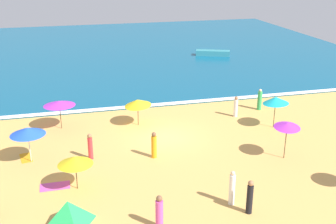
{
  "coord_description": "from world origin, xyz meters",
  "views": [
    {
      "loc": [
        -6.15,
        -24.94,
        11.44
      ],
      "look_at": [
        0.8,
        2.6,
        0.8
      ],
      "focal_mm": 44.73,
      "sensor_mm": 36.0,
      "label": 1
    }
  ],
  "objects_px": {
    "beach_umbrella_8": "(138,103)",
    "beachgoer_6": "(159,212)",
    "beachgoer_8": "(250,197)",
    "small_boat_0": "(213,53)",
    "beachgoer_3": "(232,188)",
    "beach_umbrella_7": "(28,131)",
    "beach_umbrella_0": "(276,100)",
    "beachgoer_0": "(154,145)",
    "beachgoer_4": "(236,107)",
    "beachgoer_5": "(260,100)",
    "beach_umbrella_3": "(59,103)",
    "beachgoer_7": "(90,147)",
    "beach_umbrella_5": "(75,160)",
    "beach_umbrella_6": "(287,125)",
    "beach_tent": "(68,213)"
  },
  "relations": [
    {
      "from": "beach_umbrella_8",
      "to": "beachgoer_6",
      "type": "distance_m",
      "value": 12.31
    },
    {
      "from": "beachgoer_8",
      "to": "small_boat_0",
      "type": "relative_size",
      "value": 0.42
    },
    {
      "from": "beachgoer_3",
      "to": "small_boat_0",
      "type": "distance_m",
      "value": 32.17
    },
    {
      "from": "beach_umbrella_7",
      "to": "beach_umbrella_0",
      "type": "bearing_deg",
      "value": 4.47
    },
    {
      "from": "beach_umbrella_8",
      "to": "beachgoer_8",
      "type": "xyz_separation_m",
      "value": [
        3.09,
        -12.14,
        -0.84
      ]
    },
    {
      "from": "beachgoer_0",
      "to": "beachgoer_3",
      "type": "xyz_separation_m",
      "value": [
        2.58,
        -5.88,
        0.07
      ]
    },
    {
      "from": "beachgoer_4",
      "to": "beachgoer_5",
      "type": "distance_m",
      "value": 2.61
    },
    {
      "from": "small_boat_0",
      "to": "beach_umbrella_3",
      "type": "bearing_deg",
      "value": -134.07
    },
    {
      "from": "beachgoer_3",
      "to": "beachgoer_7",
      "type": "distance_m",
      "value": 9.14
    },
    {
      "from": "beachgoer_3",
      "to": "beach_umbrella_5",
      "type": "bearing_deg",
      "value": 155.36
    },
    {
      "from": "beach_umbrella_8",
      "to": "beachgoer_6",
      "type": "bearing_deg",
      "value": -95.92
    },
    {
      "from": "beach_umbrella_3",
      "to": "beachgoer_8",
      "type": "height_order",
      "value": "beach_umbrella_3"
    },
    {
      "from": "beach_umbrella_6",
      "to": "beachgoer_4",
      "type": "bearing_deg",
      "value": 91.04
    },
    {
      "from": "beachgoer_4",
      "to": "beachgoer_3",
      "type": "bearing_deg",
      "value": -113.69
    },
    {
      "from": "beach_umbrella_7",
      "to": "beach_tent",
      "type": "xyz_separation_m",
      "value": [
        2.0,
        -6.9,
        -1.34
      ]
    },
    {
      "from": "beachgoer_0",
      "to": "beachgoer_3",
      "type": "distance_m",
      "value": 6.42
    },
    {
      "from": "beach_umbrella_3",
      "to": "beach_umbrella_5",
      "type": "distance_m",
      "value": 8.61
    },
    {
      "from": "beachgoer_3",
      "to": "beachgoer_8",
      "type": "relative_size",
      "value": 1.05
    },
    {
      "from": "beach_umbrella_6",
      "to": "beach_umbrella_7",
      "type": "distance_m",
      "value": 15.11
    },
    {
      "from": "beach_umbrella_5",
      "to": "beachgoer_5",
      "type": "bearing_deg",
      "value": 30.91
    },
    {
      "from": "small_boat_0",
      "to": "beach_umbrella_8",
      "type": "bearing_deg",
      "value": -123.27
    },
    {
      "from": "beachgoer_8",
      "to": "beachgoer_4",
      "type": "bearing_deg",
      "value": 70.09
    },
    {
      "from": "beachgoer_4",
      "to": "beachgoer_6",
      "type": "bearing_deg",
      "value": -125.85
    },
    {
      "from": "beach_umbrella_0",
      "to": "beach_umbrella_8",
      "type": "xyz_separation_m",
      "value": [
        -9.23,
        2.8,
        -0.34
      ]
    },
    {
      "from": "beach_umbrella_5",
      "to": "beachgoer_4",
      "type": "bearing_deg",
      "value": 32.55
    },
    {
      "from": "beachgoer_4",
      "to": "beachgoer_8",
      "type": "bearing_deg",
      "value": -109.91
    },
    {
      "from": "beach_umbrella_3",
      "to": "beach_umbrella_7",
      "type": "height_order",
      "value": "beach_umbrella_7"
    },
    {
      "from": "beachgoer_8",
      "to": "beachgoer_5",
      "type": "bearing_deg",
      "value": 62.43
    },
    {
      "from": "beachgoer_0",
      "to": "beachgoer_8",
      "type": "xyz_separation_m",
      "value": [
        3.1,
        -6.79,
        0.05
      ]
    },
    {
      "from": "beach_umbrella_8",
      "to": "beach_tent",
      "type": "bearing_deg",
      "value": -115.29
    },
    {
      "from": "beach_umbrella_3",
      "to": "beachgoer_7",
      "type": "bearing_deg",
      "value": -72.64
    },
    {
      "from": "beachgoer_0",
      "to": "beachgoer_5",
      "type": "height_order",
      "value": "beachgoer_5"
    },
    {
      "from": "beachgoer_0",
      "to": "small_boat_0",
      "type": "height_order",
      "value": "beachgoer_0"
    },
    {
      "from": "beach_umbrella_3",
      "to": "beach_tent",
      "type": "bearing_deg",
      "value": -89.08
    },
    {
      "from": "beach_umbrella_6",
      "to": "beachgoer_3",
      "type": "bearing_deg",
      "value": -142.12
    },
    {
      "from": "beach_tent",
      "to": "beachgoer_5",
      "type": "distance_m",
      "value": 19.1
    },
    {
      "from": "beachgoer_8",
      "to": "small_boat_0",
      "type": "distance_m",
      "value": 32.89
    },
    {
      "from": "beach_umbrella_6",
      "to": "beachgoer_0",
      "type": "relative_size",
      "value": 1.44
    },
    {
      "from": "small_boat_0",
      "to": "beachgoer_3",
      "type": "bearing_deg",
      "value": -108.28
    },
    {
      "from": "beach_umbrella_6",
      "to": "beachgoer_4",
      "type": "xyz_separation_m",
      "value": [
        -0.13,
        7.18,
        -1.35
      ]
    },
    {
      "from": "beach_tent",
      "to": "beach_umbrella_7",
      "type": "bearing_deg",
      "value": 106.18
    },
    {
      "from": "beach_umbrella_0",
      "to": "beachgoer_3",
      "type": "height_order",
      "value": "beach_umbrella_0"
    },
    {
      "from": "beach_umbrella_5",
      "to": "small_boat_0",
      "type": "bearing_deg",
      "value": 57.48
    },
    {
      "from": "beach_umbrella_6",
      "to": "beachgoer_5",
      "type": "height_order",
      "value": "beach_umbrella_6"
    },
    {
      "from": "beachgoer_0",
      "to": "small_boat_0",
      "type": "relative_size",
      "value": 0.4
    },
    {
      "from": "beachgoer_8",
      "to": "beachgoer_7",
      "type": "bearing_deg",
      "value": 132.16
    },
    {
      "from": "beach_umbrella_8",
      "to": "beachgoer_4",
      "type": "relative_size",
      "value": 1.54
    },
    {
      "from": "beach_umbrella_8",
      "to": "beachgoer_6",
      "type": "height_order",
      "value": "beach_umbrella_8"
    },
    {
      "from": "beach_umbrella_5",
      "to": "beachgoer_0",
      "type": "height_order",
      "value": "beach_umbrella_5"
    },
    {
      "from": "beach_umbrella_3",
      "to": "beach_tent",
      "type": "xyz_separation_m",
      "value": [
        0.19,
        -11.65,
        -1.27
      ]
    }
  ]
}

